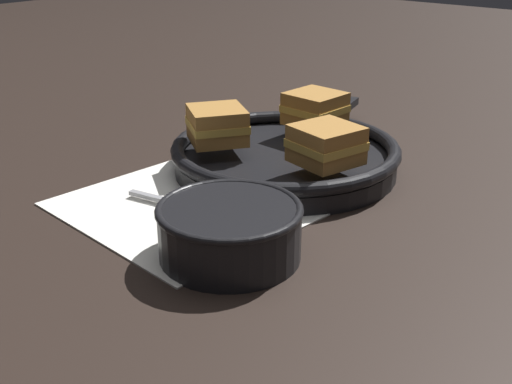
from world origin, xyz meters
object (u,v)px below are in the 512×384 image
object	(u,v)px
soup_bowl	(230,228)
sandwich_near_right	(315,109)
spoon	(215,213)
sandwich_near_left	(326,144)
sandwich_far_left	(217,125)
skillet	(286,155)

from	to	relation	value
soup_bowl	sandwich_near_right	distance (m)	0.34
spoon	sandwich_near_right	xyz separation A→B (m)	(-0.05, 0.26, 0.06)
spoon	sandwich_near_left	bearing A→B (deg)	58.50
sandwich_near_left	sandwich_far_left	distance (m)	0.16
spoon	sandwich_far_left	xyz separation A→B (m)	(-0.10, 0.11, 0.06)
soup_bowl	sandwich_near_right	xyz separation A→B (m)	(-0.12, 0.32, 0.03)
soup_bowl	sandwich_far_left	size ratio (longest dim) A/B	1.45
sandwich_near_left	soup_bowl	bearing A→B (deg)	-84.60
soup_bowl	sandwich_near_left	size ratio (longest dim) A/B	1.66
spoon	sandwich_near_right	bearing A→B (deg)	89.67
spoon	skillet	xyz separation A→B (m)	(-0.03, 0.17, 0.01)
soup_bowl	skillet	world-z (taller)	soup_bowl
skillet	soup_bowl	bearing A→B (deg)	-65.39
skillet	sandwich_near_left	size ratio (longest dim) A/B	4.85
soup_bowl	spoon	xyz separation A→B (m)	(-0.07, 0.05, -0.02)
soup_bowl	spoon	distance (m)	0.09
soup_bowl	sandwich_far_left	bearing A→B (deg)	136.03
skillet	sandwich_near_left	bearing A→B (deg)	-21.01
sandwich_near_left	sandwich_far_left	bearing A→B (deg)	-169.89
skillet	spoon	bearing A→B (deg)	-79.49
sandwich_near_right	sandwich_far_left	size ratio (longest dim) A/B	0.77
soup_bowl	sandwich_near_left	world-z (taller)	sandwich_near_left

